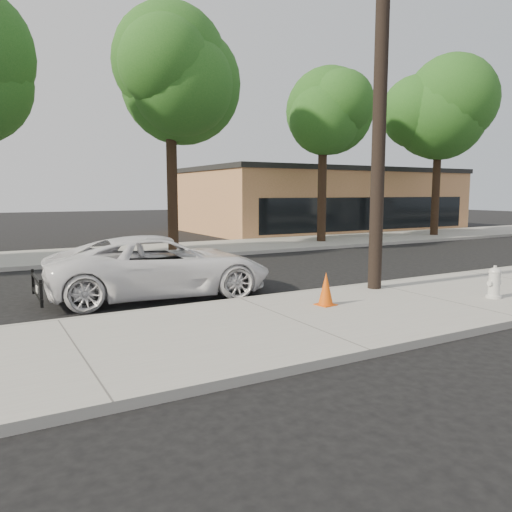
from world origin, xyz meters
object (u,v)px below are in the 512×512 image
at_px(utility_pole, 380,107).
at_px(fire_hydrant, 494,283).
at_px(police_cruiser, 161,266).
at_px(traffic_cone, 326,289).

distance_m(utility_pole, fire_hydrant, 5.04).
height_order(police_cruiser, traffic_cone, police_cruiser).
xyz_separation_m(utility_pole, police_cruiser, (-4.88, 2.43, -3.93)).
distance_m(police_cruiser, traffic_cone, 4.27).
bearing_deg(police_cruiser, utility_pole, -110.29).
distance_m(fire_hydrant, traffic_cone, 4.11).
relative_size(police_cruiser, fire_hydrant, 7.72).
xyz_separation_m(utility_pole, fire_hydrant, (1.60, -2.28, -4.20)).
height_order(utility_pole, police_cruiser, utility_pole).
relative_size(fire_hydrant, traffic_cone, 0.98).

